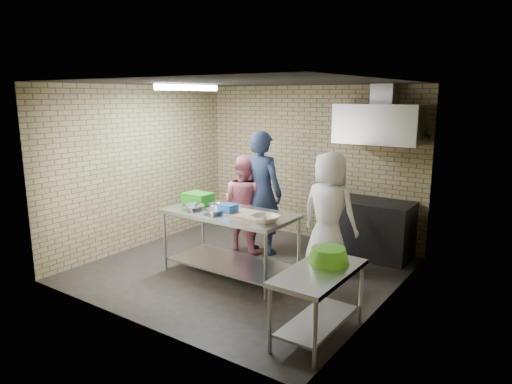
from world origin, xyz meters
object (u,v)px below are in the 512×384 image
(bottle_green, at_px, (413,130))
(green_basin, at_px, (328,255))
(prep_table, at_px, (230,244))
(bottle_red, at_px, (387,128))
(side_counter, at_px, (318,304))
(man_navy, at_px, (262,193))
(blue_tub, at_px, (228,209))
(woman_pink, at_px, (244,203))
(green_crate, at_px, (198,198))
(woman_white, at_px, (329,212))
(stove, at_px, (373,229))

(bottle_green, bearing_deg, green_basin, -90.42)
(prep_table, bearing_deg, bottle_red, 56.43)
(green_basin, height_order, bottle_green, bottle_green)
(prep_table, height_order, bottle_red, bottle_red)
(side_counter, distance_m, man_navy, 2.83)
(green_basin, height_order, man_navy, man_navy)
(prep_table, distance_m, side_counter, 2.01)
(prep_table, distance_m, bottle_green, 3.22)
(man_navy, bearing_deg, bottle_green, -152.53)
(blue_tub, height_order, woman_pink, woman_pink)
(bottle_red, relative_size, bottle_green, 1.20)
(side_counter, xyz_separation_m, green_basin, (-0.02, 0.25, 0.46))
(green_crate, relative_size, bottle_red, 2.30)
(blue_tub, relative_size, woman_pink, 0.13)
(bottle_green, distance_m, man_navy, 2.50)
(blue_tub, height_order, man_navy, man_navy)
(green_crate, height_order, man_navy, man_navy)
(bottle_red, bearing_deg, side_counter, -82.38)
(prep_table, bearing_deg, woman_white, 42.45)
(side_counter, distance_m, woman_pink, 2.97)
(bottle_red, bearing_deg, prep_table, -123.57)
(man_navy, xyz_separation_m, woman_white, (1.24, -0.09, -0.12))
(stove, bearing_deg, green_crate, -139.24)
(bottle_red, relative_size, woman_white, 0.10)
(man_navy, bearing_deg, bottle_red, -146.89)
(side_counter, height_order, stove, stove)
(side_counter, distance_m, bottle_green, 3.41)
(side_counter, relative_size, woman_pink, 0.76)
(green_crate, relative_size, man_navy, 0.21)
(prep_table, relative_size, woman_pink, 1.17)
(man_navy, relative_size, woman_pink, 1.25)
(side_counter, bearing_deg, blue_tub, 157.42)
(green_basin, bearing_deg, stove, 99.76)
(bottle_green, bearing_deg, man_navy, -151.50)
(bottle_red, distance_m, woman_pink, 2.55)
(side_counter, height_order, bottle_green, bottle_green)
(blue_tub, bearing_deg, side_counter, -22.58)
(blue_tub, bearing_deg, woman_pink, 115.71)
(prep_table, distance_m, green_crate, 0.90)
(stove, height_order, bottle_red, bottle_red)
(prep_table, xyz_separation_m, stove, (1.38, 1.91, -0.01))
(green_crate, height_order, woman_pink, woman_pink)
(woman_pink, height_order, woman_white, woman_white)
(green_crate, relative_size, woman_white, 0.24)
(stove, xyz_separation_m, green_basin, (0.43, -2.50, 0.38))
(blue_tub, xyz_separation_m, green_basin, (1.76, -0.49, -0.16))
(green_crate, bearing_deg, woman_white, 25.74)
(green_crate, relative_size, woman_pink, 0.26)
(prep_table, height_order, bottle_green, bottle_green)
(side_counter, height_order, green_crate, green_crate)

